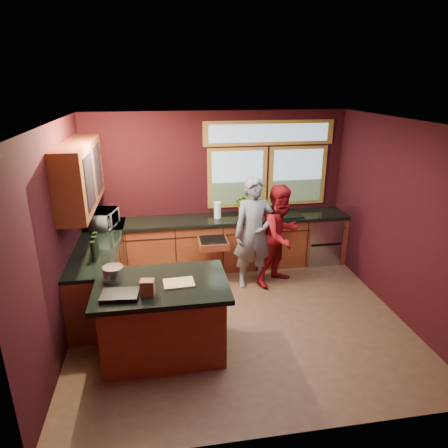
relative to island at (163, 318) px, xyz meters
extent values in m
plane|color=brown|center=(1.04, 0.55, -0.48)|extent=(4.50, 4.50, 0.00)
cube|color=black|center=(1.04, 2.55, 0.87)|extent=(4.50, 0.02, 2.70)
cube|color=black|center=(1.04, -1.45, 0.87)|extent=(4.50, 0.02, 2.70)
cube|color=black|center=(-1.21, 0.55, 0.87)|extent=(0.02, 4.00, 2.70)
cube|color=black|center=(3.29, 0.55, 0.87)|extent=(0.02, 4.00, 2.70)
cube|color=silver|center=(1.04, 0.55, 2.22)|extent=(4.50, 4.00, 0.02)
cube|color=#83A0B5|center=(1.39, 2.54, 1.07)|extent=(1.06, 0.02, 1.06)
cube|color=#83A0B5|center=(2.49, 2.54, 1.07)|extent=(1.06, 0.02, 1.06)
cube|color=olive|center=(1.94, 2.54, 1.84)|extent=(2.30, 0.02, 0.42)
cube|color=maroon|center=(-1.03, 1.40, 1.47)|extent=(0.36, 1.80, 0.90)
cube|color=maroon|center=(1.04, 2.25, -0.04)|extent=(4.50, 0.60, 0.88)
cube|color=black|center=(1.04, 2.24, 0.43)|extent=(4.50, 0.64, 0.05)
cube|color=#B7B7BC|center=(2.89, 2.23, -0.05)|extent=(0.60, 0.58, 0.85)
cube|color=black|center=(2.14, 2.21, 0.43)|extent=(0.66, 0.46, 0.05)
cube|color=maroon|center=(-0.91, 1.40, -0.04)|extent=(0.60, 2.30, 0.88)
cube|color=black|center=(-0.90, 1.40, 0.43)|extent=(0.64, 2.30, 0.05)
cube|color=maroon|center=(0.00, 0.00, -0.04)|extent=(1.40, 0.90, 0.88)
cube|color=black|center=(0.00, 0.00, 0.44)|extent=(1.55, 1.05, 0.06)
imported|color=slate|center=(1.46, 1.49, 0.42)|extent=(0.67, 0.44, 1.80)
imported|color=maroon|center=(1.91, 1.52, 0.35)|extent=(1.02, 0.97, 1.66)
imported|color=#999999|center=(-0.88, 2.08, 0.59)|extent=(0.46, 0.58, 0.29)
imported|color=#999999|center=(1.49, 2.30, 0.65)|extent=(0.36, 0.31, 0.40)
cylinder|color=white|center=(1.00, 2.25, 0.59)|extent=(0.12, 0.12, 0.28)
cube|color=tan|center=(0.20, -0.05, 0.48)|extent=(0.36, 0.27, 0.02)
cylinder|color=#B7B7BC|center=(-0.55, 0.15, 0.56)|extent=(0.24, 0.24, 0.18)
cube|color=brown|center=(-0.15, -0.25, 0.56)|extent=(0.17, 0.14, 0.18)
cube|color=black|center=(-0.45, -0.25, 0.49)|extent=(0.42, 0.31, 0.05)
camera|label=1|loc=(0.05, -4.20, 2.70)|focal=32.00mm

